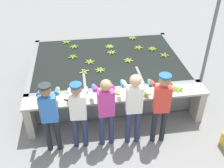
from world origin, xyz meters
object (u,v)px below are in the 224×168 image
at_px(banana_bunch_floating_4, 128,60).
at_px(banana_bunch_floating_8, 84,72).
at_px(banana_bunch_floating_7, 111,52).
at_px(banana_bunch_floating_12, 74,47).
at_px(worker_1, 78,110).
at_px(knife_0, 69,101).
at_px(banana_bunch_floating_2, 66,42).
at_px(support_post_right, 212,31).
at_px(banana_bunch_floating_0, 132,38).
at_px(worker_4, 161,102).
at_px(worker_3, 134,103).
at_px(banana_bunch_ledge_0, 177,89).
at_px(banana_bunch_ledge_1, 114,93).
at_px(banana_bunch_floating_11, 110,47).
at_px(worker_2, 106,107).
at_px(banana_bunch_floating_10, 152,49).
at_px(banana_bunch_floating_5, 138,48).
at_px(worker_0, 49,112).
at_px(banana_bunch_floating_6, 164,55).
at_px(banana_bunch_ledge_2, 145,94).
at_px(banana_bunch_floating_3, 90,62).
at_px(banana_bunch_floating_9, 100,70).

height_order(banana_bunch_floating_4, banana_bunch_floating_8, same).
relative_size(banana_bunch_floating_7, banana_bunch_floating_12, 0.99).
height_order(worker_1, knife_0, worker_1).
bearing_deg(banana_bunch_floating_2, banana_bunch_floating_7, -34.70).
bearing_deg(banana_bunch_floating_8, support_post_right, 5.63).
bearing_deg(banana_bunch_floating_0, worker_4, -92.32).
distance_m(banana_bunch_floating_12, support_post_right, 3.80).
xyz_separation_m(worker_3, support_post_right, (2.45, 1.93, 0.57)).
bearing_deg(banana_bunch_ledge_0, worker_3, -153.68).
xyz_separation_m(worker_1, banana_bunch_floating_8, (0.20, 1.56, -0.09)).
distance_m(banana_bunch_ledge_1, knife_0, 0.99).
bearing_deg(banana_bunch_floating_11, worker_2, -99.27).
bearing_deg(worker_3, banana_bunch_floating_11, 91.73).
xyz_separation_m(banana_bunch_floating_10, knife_0, (-2.38, -2.08, -0.01)).
relative_size(banana_bunch_floating_5, banana_bunch_floating_10, 0.99).
height_order(worker_4, support_post_right, support_post_right).
height_order(worker_2, banana_bunch_floating_5, worker_2).
relative_size(worker_0, banana_bunch_ledge_0, 5.84).
bearing_deg(support_post_right, banana_bunch_floating_6, 169.37).
height_order(worker_3, banana_bunch_floating_5, worker_3).
distance_m(worker_0, banana_bunch_floating_5, 3.58).
bearing_deg(banana_bunch_floating_12, knife_0, -93.63).
relative_size(banana_bunch_floating_5, banana_bunch_ledge_0, 0.99).
height_order(banana_bunch_floating_5, banana_bunch_floating_7, same).
height_order(banana_bunch_floating_2, support_post_right, support_post_right).
xyz_separation_m(worker_0, banana_bunch_floating_2, (0.32, 3.36, -0.13)).
xyz_separation_m(banana_bunch_floating_6, banana_bunch_ledge_2, (-0.96, -1.69, 0.00)).
bearing_deg(banana_bunch_ledge_2, banana_bunch_floating_3, 124.05).
bearing_deg(banana_bunch_floating_11, support_post_right, -20.61).
bearing_deg(banana_bunch_floating_5, worker_1, -124.56).
bearing_deg(knife_0, banana_bunch_floating_12, 86.37).
relative_size(worker_1, banana_bunch_floating_10, 5.69).
bearing_deg(banana_bunch_floating_4, worker_3, -98.24).
xyz_separation_m(banana_bunch_floating_4, banana_bunch_floating_8, (-1.19, -0.40, 0.00)).
bearing_deg(banana_bunch_floating_9, banana_bunch_floating_12, 113.66).
bearing_deg(banana_bunch_floating_2, banana_bunch_ledge_2, -59.94).
height_order(worker_4, banana_bunch_floating_12, worker_4).
bearing_deg(worker_1, banana_bunch_floating_8, 82.67).
xyz_separation_m(worker_2, banana_bunch_floating_5, (1.28, 2.67, -0.11)).
bearing_deg(banana_bunch_ledge_2, worker_1, -164.26).
relative_size(banana_bunch_floating_0, knife_0, 0.86).
bearing_deg(banana_bunch_floating_9, banana_bunch_floating_5, 41.15).
bearing_deg(banana_bunch_floating_10, banana_bunch_floating_2, 161.48).
height_order(worker_1, banana_bunch_ledge_0, worker_1).
distance_m(banana_bunch_floating_12, banana_bunch_ledge_1, 2.55).
bearing_deg(support_post_right, banana_bunch_ledge_1, -154.34).
distance_m(banana_bunch_floating_2, banana_bunch_floating_7, 1.51).
bearing_deg(banana_bunch_floating_2, banana_bunch_floating_3, -65.35).
bearing_deg(worker_3, banana_bunch_floating_7, 92.00).
xyz_separation_m(banana_bunch_floating_0, knife_0, (-1.97, -2.89, -0.01)).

